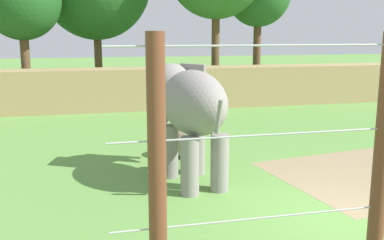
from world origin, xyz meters
name	(u,v)px	position (x,y,z in m)	size (l,w,h in m)	color
ground_plane	(344,216)	(0.00, 0.00, 0.00)	(120.00, 120.00, 0.00)	#609342
dirt_patch	(366,175)	(1.98, 2.16, 0.00)	(4.39, 4.14, 0.01)	#937F5B
embankment_wall	(190,87)	(0.00, 13.66, 0.96)	(36.00, 1.80, 1.93)	tan
elephant	(189,106)	(-2.49, 2.87, 1.85)	(1.79, 3.74, 2.79)	gray
enrichment_ball	(185,139)	(-2.15, 4.92, 0.52)	(1.05, 1.05, 1.05)	gray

